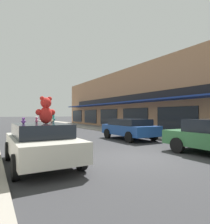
# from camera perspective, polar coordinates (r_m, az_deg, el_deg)

# --- Properties ---
(ground_plane) EXTENTS (260.00, 260.00, 0.00)m
(ground_plane) POSITION_cam_1_polar(r_m,az_deg,el_deg) (8.41, 8.42, -12.82)
(ground_plane) COLOR #333335
(storefront_row) EXTENTS (16.57, 38.45, 7.01)m
(storefront_row) POSITION_cam_1_polar(r_m,az_deg,el_deg) (26.83, 20.99, 3.14)
(storefront_row) COLOR tan
(storefront_row) RESTS_ON ground_plane
(plush_art_car) EXTENTS (2.11, 4.30, 1.44)m
(plush_art_car) POSITION_cam_1_polar(r_m,az_deg,el_deg) (7.43, -17.78, -8.26)
(plush_art_car) COLOR beige
(plush_art_car) RESTS_ON ground_plane
(teddy_bear_giant) EXTENTS (0.72, 0.45, 0.96)m
(teddy_bear_giant) POSITION_cam_1_polar(r_m,az_deg,el_deg) (7.35, -16.54, 0.42)
(teddy_bear_giant) COLOR red
(teddy_bear_giant) RESTS_ON plush_art_car
(teddy_bear_purple) EXTENTS (0.17, 0.12, 0.22)m
(teddy_bear_purple) POSITION_cam_1_polar(r_m,az_deg,el_deg) (7.32, -22.27, -2.36)
(teddy_bear_purple) COLOR purple
(teddy_bear_purple) RESTS_ON plush_art_car
(teddy_bear_pink) EXTENTS (0.13, 0.17, 0.23)m
(teddy_bear_pink) POSITION_cam_1_polar(r_m,az_deg,el_deg) (7.90, -18.97, -2.22)
(teddy_bear_pink) COLOR pink
(teddy_bear_pink) RESTS_ON plush_art_car
(teddy_bear_white) EXTENTS (0.15, 0.17, 0.24)m
(teddy_bear_white) POSITION_cam_1_polar(r_m,az_deg,el_deg) (8.39, -18.99, -2.07)
(teddy_bear_white) COLOR white
(teddy_bear_white) RESTS_ON plush_art_car
(teddy_bear_cream) EXTENTS (0.17, 0.11, 0.23)m
(teddy_bear_cream) POSITION_cam_1_polar(r_m,az_deg,el_deg) (8.07, -15.07, -2.19)
(teddy_bear_cream) COLOR beige
(teddy_bear_cream) RESTS_ON plush_art_car
(teddy_bear_teal) EXTENTS (0.18, 0.25, 0.33)m
(teddy_bear_teal) POSITION_cam_1_polar(r_m,az_deg,el_deg) (8.28, -14.63, -1.80)
(teddy_bear_teal) COLOR teal
(teddy_bear_teal) RESTS_ON plush_art_car
(parked_car_far_center) EXTENTS (2.23, 4.27, 1.44)m
(parked_car_far_center) POSITION_cam_1_polar(r_m,az_deg,el_deg) (14.11, 6.99, -4.53)
(parked_car_far_center) COLOR #1E4793
(parked_car_far_center) RESTS_ON ground_plane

